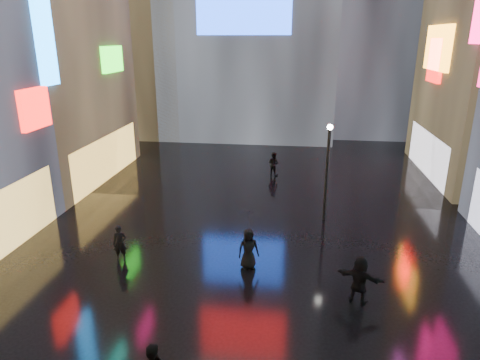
# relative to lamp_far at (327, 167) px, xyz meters

# --- Properties ---
(ground) EXTENTS (140.00, 140.00, 0.00)m
(ground) POSITION_rel_lamp_far_xyz_m (-3.40, -0.73, -2.94)
(ground) COLOR black
(ground) RESTS_ON ground
(building_left_far) EXTENTS (10.28, 12.00, 22.00)m
(building_left_far) POSITION_rel_lamp_far_xyz_m (-19.38, 5.28, 8.04)
(building_left_far) COLOR black
(building_left_far) RESTS_ON ground
(lamp_far) EXTENTS (0.30, 0.30, 5.20)m
(lamp_far) POSITION_rel_lamp_far_xyz_m (0.00, 0.00, 0.00)
(lamp_far) COLOR black
(lamp_far) RESTS_ON ground
(pedestrian_4) EXTENTS (1.01, 0.83, 1.79)m
(pedestrian_4) POSITION_rel_lamp_far_xyz_m (-3.46, -5.57, -2.05)
(pedestrian_4) COLOR black
(pedestrian_4) RESTS_ON ground
(pedestrian_5) EXTENTS (1.80, 1.10, 1.85)m
(pedestrian_5) POSITION_rel_lamp_far_xyz_m (0.84, -7.49, -2.02)
(pedestrian_5) COLOR black
(pedestrian_5) RESTS_ON ground
(pedestrian_6) EXTENTS (0.66, 0.51, 1.62)m
(pedestrian_6) POSITION_rel_lamp_far_xyz_m (-9.09, -5.63, -2.13)
(pedestrian_6) COLOR black
(pedestrian_6) RESTS_ON ground
(pedestrian_7) EXTENTS (1.01, 0.96, 1.65)m
(pedestrian_7) POSITION_rel_lamp_far_xyz_m (-3.16, 7.57, -2.12)
(pedestrian_7) COLOR black
(pedestrian_7) RESTS_ON ground
(umbrella_2) EXTENTS (1.32, 1.32, 0.85)m
(umbrella_2) POSITION_rel_lamp_far_xyz_m (-3.46, -5.57, -0.72)
(umbrella_2) COLOR black
(umbrella_2) RESTS_ON pedestrian_4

